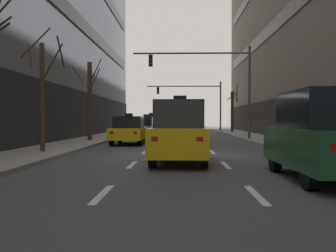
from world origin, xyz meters
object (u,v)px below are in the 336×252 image
object	(u,v)px
taxi_driving_1	(129,131)
taxi_driving_3	(177,127)
street_tree_3	(43,90)
street_tree_0	(90,100)
traffic_signal_1	(197,97)
taxi_driving_5	(180,132)
car_driving_6	(144,127)
car_driving_0	(178,126)
street_tree_1	(232,110)
car_parked_0	(324,136)
traffic_signal_0	(215,75)
taxi_driving_4	(151,123)
car_driving_2	(178,126)

from	to	relation	value
taxi_driving_1	taxi_driving_3	size ratio (longest dim) A/B	0.97
taxi_driving_1	street_tree_3	bearing A→B (deg)	-113.47
taxi_driving_3	street_tree_0	bearing A→B (deg)	-134.45
taxi_driving_1	traffic_signal_1	world-z (taller)	traffic_signal_1
taxi_driving_5	street_tree_3	xyz separation A→B (m)	(-5.95, 3.14, 1.70)
taxi_driving_1	traffic_signal_1	xyz separation A→B (m)	(5.27, 23.09, 3.40)
taxi_driving_3	car_driving_6	bearing A→B (deg)	146.03
taxi_driving_3	street_tree_0	size ratio (longest dim) A/B	0.87
car_driving_0	street_tree_3	xyz separation A→B (m)	(-5.89, -20.15, 1.96)
traffic_signal_1	street_tree_1	distance (m)	5.85
street_tree_0	street_tree_1	bearing A→B (deg)	54.73
car_parked_0	taxi_driving_5	bearing A→B (deg)	135.15
traffic_signal_1	street_tree_1	size ratio (longest dim) A/B	1.70
taxi_driving_5	street_tree_1	distance (m)	29.34
car_driving_0	car_parked_0	bearing A→B (deg)	-82.24
taxi_driving_3	street_tree_1	size ratio (longest dim) A/B	0.89
car_parked_0	street_tree_3	xyz separation A→B (m)	(-9.55, 6.73, 1.67)
car_driving_0	traffic_signal_0	bearing A→B (deg)	-73.79
traffic_signal_1	street_tree_3	distance (m)	30.91
taxi_driving_5	car_driving_6	distance (m)	20.12
taxi_driving_5	car_driving_6	world-z (taller)	taxi_driving_5
taxi_driving_4	traffic_signal_0	distance (m)	17.52
car_driving_6	car_parked_0	world-z (taller)	car_parked_0
car_driving_6	car_parked_0	xyz separation A→B (m)	(6.65, -23.47, 0.29)
car_driving_2	car_driving_6	size ratio (longest dim) A/B	1.02
car_driving_2	street_tree_1	size ratio (longest dim) A/B	0.87
taxi_driving_5	car_parked_0	distance (m)	5.08
taxi_driving_4	car_driving_0	bearing A→B (deg)	-66.23
taxi_driving_4	traffic_signal_1	world-z (taller)	traffic_signal_1
car_driving_0	traffic_signal_0	xyz separation A→B (m)	(2.63, -9.05, 3.87)
car_driving_2	street_tree_3	world-z (taller)	street_tree_3
taxi_driving_4	street_tree_1	bearing A→B (deg)	-10.45
car_driving_0	taxi_driving_1	bearing A→B (deg)	-102.50
taxi_driving_1	car_parked_0	distance (m)	14.97
car_driving_0	taxi_driving_5	bearing A→B (deg)	-89.85
taxi_driving_1	car_driving_6	size ratio (longest dim) A/B	1.01
car_driving_2	car_parked_0	world-z (taller)	car_parked_0
car_driving_0	taxi_driving_4	xyz separation A→B (m)	(-3.12, 7.09, 0.21)
car_driving_6	traffic_signal_1	xyz separation A→B (m)	(5.27, 13.03, 3.41)
car_driving_2	taxi_driving_4	bearing A→B (deg)	98.20
taxi_driving_4	street_tree_1	size ratio (longest dim) A/B	0.81
car_driving_0	street_tree_0	world-z (taller)	street_tree_0
car_driving_0	street_tree_1	xyz separation A→B (m)	(5.95, 5.42, 1.67)
car_driving_0	car_driving_2	size ratio (longest dim) A/B	0.98
traffic_signal_1	street_tree_3	bearing A→B (deg)	-105.34
taxi_driving_4	traffic_signal_1	distance (m)	6.77
street_tree_3	taxi_driving_3	bearing A→B (deg)	68.47
taxi_driving_4	car_parked_0	bearing A→B (deg)	-78.71
car_parked_0	traffic_signal_0	bearing A→B (deg)	93.30
car_driving_6	traffic_signal_0	size ratio (longest dim) A/B	0.54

